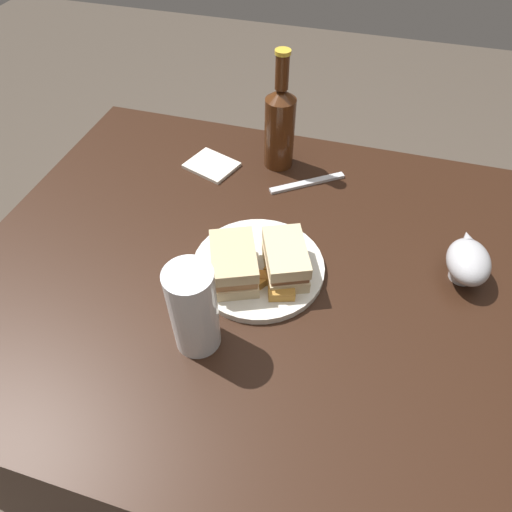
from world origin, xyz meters
TOP-DOWN VIEW (x-y plane):
  - ground_plane at (0.00, 0.00)m, footprint 6.00×6.00m
  - dining_table at (0.00, 0.00)m, footprint 1.08×0.90m
  - plate at (-0.01, 0.01)m, footprint 0.25×0.25m
  - sandwich_half_left at (0.02, 0.05)m, footprint 0.12×0.14m
  - sandwich_half_right at (-0.06, 0.01)m, footprint 0.11×0.13m
  - potato_wedge_front at (-0.05, 0.03)m, footprint 0.04×0.02m
  - potato_wedge_middle at (-0.07, 0.07)m, footprint 0.05×0.04m
  - potato_wedge_back at (-0.03, 0.06)m, footprint 0.04×0.05m
  - potato_wedge_left_edge at (-0.06, 0.03)m, footprint 0.05×0.05m
  - potato_wedge_right_edge at (-0.02, 0.05)m, footprint 0.05×0.03m
  - potato_wedge_stray at (-0.08, 0.04)m, footprint 0.05×0.05m
  - pint_glass at (0.04, 0.19)m, footprint 0.08×0.08m
  - gravy_boat at (-0.38, -0.08)m, footprint 0.09×0.12m
  - cider_bottle at (0.03, -0.32)m, footprint 0.07×0.07m
  - napkin at (0.18, -0.27)m, footprint 0.13×0.12m
  - fork at (-0.05, -0.26)m, footprint 0.16×0.12m

SIDE VIEW (x-z plane):
  - ground_plane at x=0.00m, z-range 0.00..0.00m
  - dining_table at x=0.00m, z-range 0.00..0.71m
  - fork at x=-0.05m, z-range 0.71..0.72m
  - napkin at x=0.18m, z-range 0.71..0.72m
  - plate at x=-0.01m, z-range 0.71..0.73m
  - potato_wedge_front at x=-0.05m, z-range 0.73..0.75m
  - potato_wedge_back at x=-0.03m, z-range 0.73..0.75m
  - potato_wedge_stray at x=-0.08m, z-range 0.73..0.75m
  - potato_wedge_middle at x=-0.07m, z-range 0.73..0.75m
  - potato_wedge_right_edge at x=-0.02m, z-range 0.73..0.75m
  - potato_wedge_left_edge at x=-0.06m, z-range 0.73..0.75m
  - gravy_boat at x=-0.38m, z-range 0.72..0.79m
  - sandwich_half_right at x=-0.06m, z-range 0.73..0.79m
  - sandwich_half_left at x=0.02m, z-range 0.73..0.79m
  - pint_glass at x=0.04m, z-range 0.71..0.88m
  - cider_bottle at x=0.03m, z-range 0.68..0.95m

